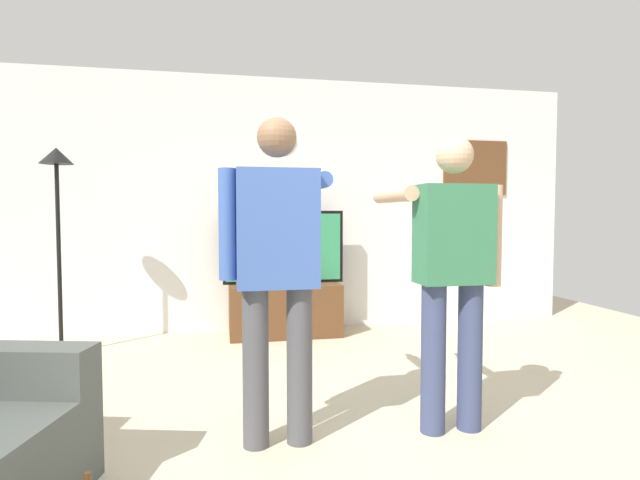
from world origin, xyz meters
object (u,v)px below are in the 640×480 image
(tv_stand, at_px, (284,309))
(wall_clock, at_px, (280,138))
(person_standing_nearer_lamp, at_px, (277,260))
(floor_lamp, at_px, (58,207))
(television, at_px, (284,247))
(person_standing_nearer_couch, at_px, (452,265))
(framed_picture, at_px, (475,168))

(tv_stand, relative_size, wall_clock, 3.68)
(person_standing_nearer_lamp, bearing_deg, floor_lamp, 129.15)
(television, distance_m, person_standing_nearer_couch, 2.58)
(tv_stand, bearing_deg, wall_clock, 90.00)
(television, height_order, framed_picture, framed_picture)
(floor_lamp, height_order, person_standing_nearer_couch, floor_lamp)
(person_standing_nearer_lamp, bearing_deg, wall_clock, 82.80)
(wall_clock, height_order, framed_picture, wall_clock)
(tv_stand, xyz_separation_m, person_standing_nearer_lamp, (-0.34, -2.42, 0.73))
(television, xyz_separation_m, wall_clock, (0.00, 0.24, 1.15))
(wall_clock, bearing_deg, television, -90.00)
(tv_stand, distance_m, television, 0.64)
(television, bearing_deg, person_standing_nearer_couch, -75.32)
(person_standing_nearer_couch, bearing_deg, tv_stand, 104.95)
(tv_stand, height_order, person_standing_nearer_lamp, person_standing_nearer_lamp)
(television, bearing_deg, tv_stand, -90.00)
(person_standing_nearer_couch, bearing_deg, television, 104.68)
(framed_picture, bearing_deg, television, -173.75)
(television, xyz_separation_m, person_standing_nearer_lamp, (-0.34, -2.47, 0.09))
(tv_stand, bearing_deg, framed_picture, 7.40)
(floor_lamp, distance_m, person_standing_nearer_couch, 3.43)
(wall_clock, xyz_separation_m, person_standing_nearer_lamp, (-0.34, -2.71, -1.06))
(television, xyz_separation_m, floor_lamp, (-2.04, -0.39, 0.40))
(tv_stand, xyz_separation_m, wall_clock, (0.00, 0.29, 1.79))
(wall_clock, distance_m, person_standing_nearer_lamp, 2.93)
(framed_picture, relative_size, floor_lamp, 0.43)
(tv_stand, height_order, person_standing_nearer_couch, person_standing_nearer_couch)
(framed_picture, bearing_deg, person_standing_nearer_lamp, -133.90)
(wall_clock, distance_m, floor_lamp, 2.26)
(wall_clock, height_order, person_standing_nearer_couch, wall_clock)
(television, relative_size, person_standing_nearer_lamp, 0.71)
(tv_stand, xyz_separation_m, person_standing_nearer_couch, (0.65, -2.44, 0.69))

